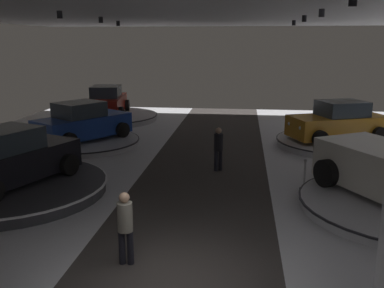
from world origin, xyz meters
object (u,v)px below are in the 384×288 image
(display_platform_far_left, at_px, (84,142))
(display_car_mid_left, at_px, (9,159))
(display_car_far_left, at_px, (82,123))
(display_platform_mid_left, at_px, (13,188))
(display_platform_far_right, at_px, (336,142))
(display_car_far_right, at_px, (338,122))
(display_platform_deep_left, at_px, (108,117))
(display_car_deep_left, at_px, (107,102))
(visitor_walking_far, at_px, (218,146))
(visitor_walking_near, at_px, (125,224))

(display_platform_far_left, distance_m, display_car_mid_left, 6.43)
(display_platform_far_left, height_order, display_car_far_left, display_car_far_left)
(display_platform_far_left, distance_m, display_platform_mid_left, 6.33)
(display_platform_mid_left, relative_size, display_platform_far_right, 1.09)
(display_car_far_right, bearing_deg, display_platform_mid_left, -146.24)
(display_car_mid_left, distance_m, display_platform_deep_left, 12.52)
(display_platform_far_right, distance_m, display_car_deep_left, 13.09)
(display_platform_far_right, bearing_deg, display_platform_far_left, -174.40)
(display_platform_far_left, bearing_deg, display_platform_mid_left, -88.94)
(display_car_far_left, relative_size, visitor_walking_far, 2.83)
(display_car_far_left, distance_m, display_car_far_right, 11.32)
(visitor_walking_near, relative_size, visitor_walking_far, 1.00)
(display_car_far_left, relative_size, display_car_mid_left, 0.99)
(visitor_walking_near, bearing_deg, visitor_walking_far, 77.59)
(display_car_far_right, bearing_deg, display_car_deep_left, 157.75)
(display_car_far_right, height_order, display_car_deep_left, display_car_deep_left)
(display_car_mid_left, height_order, visitor_walking_far, display_car_mid_left)
(display_platform_mid_left, bearing_deg, display_car_far_left, 91.22)
(display_car_mid_left, relative_size, display_platform_far_right, 0.87)
(display_platform_far_left, xyz_separation_m, visitor_walking_near, (4.72, -10.03, 0.76))
(display_car_mid_left, bearing_deg, display_platform_mid_left, 68.70)
(display_car_far_right, relative_size, visitor_walking_near, 2.87)
(display_car_mid_left, bearing_deg, display_car_deep_left, 94.45)
(display_car_far_left, distance_m, display_car_mid_left, 6.33)
(display_car_far_left, height_order, display_platform_deep_left, display_car_far_left)
(display_platform_mid_left, xyz_separation_m, display_platform_far_right, (11.10, 7.43, -0.02))
(display_platform_far_right, bearing_deg, display_platform_mid_left, -146.21)
(display_car_far_right, xyz_separation_m, visitor_walking_near, (-6.53, -11.14, -0.17))
(display_car_deep_left, height_order, visitor_walking_far, display_car_deep_left)
(display_car_far_left, distance_m, visitor_walking_near, 11.07)
(display_platform_deep_left, relative_size, visitor_walking_far, 3.68)
(display_platform_far_left, bearing_deg, display_car_far_right, 5.64)
(display_car_far_left, bearing_deg, visitor_walking_far, -26.79)
(display_platform_mid_left, relative_size, display_car_far_right, 1.26)
(display_platform_mid_left, bearing_deg, visitor_walking_far, 27.27)
(display_car_mid_left, bearing_deg, visitor_walking_near, -38.53)
(display_platform_far_left, height_order, display_platform_mid_left, display_platform_mid_left)
(display_platform_far_right, distance_m, display_platform_deep_left, 13.08)
(display_car_mid_left, xyz_separation_m, display_platform_deep_left, (-0.97, 12.45, -0.94))
(display_car_far_right, distance_m, display_car_deep_left, 13.08)
(display_platform_far_left, bearing_deg, display_car_mid_left, -89.04)
(display_platform_far_left, relative_size, display_car_mid_left, 1.08)
(display_platform_mid_left, distance_m, visitor_walking_far, 6.91)
(display_platform_mid_left, height_order, visitor_walking_far, visitor_walking_far)
(display_car_far_left, height_order, display_platform_far_right, display_car_far_left)
(display_car_far_right, xyz_separation_m, visitor_walking_far, (-5.02, -4.29, -0.17))
(display_platform_far_right, relative_size, visitor_walking_near, 3.31)
(display_platform_mid_left, xyz_separation_m, visitor_walking_far, (6.11, 3.15, 0.71))
(display_platform_far_left, relative_size, display_car_far_left, 1.10)
(visitor_walking_far, bearing_deg, display_car_deep_left, 127.48)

